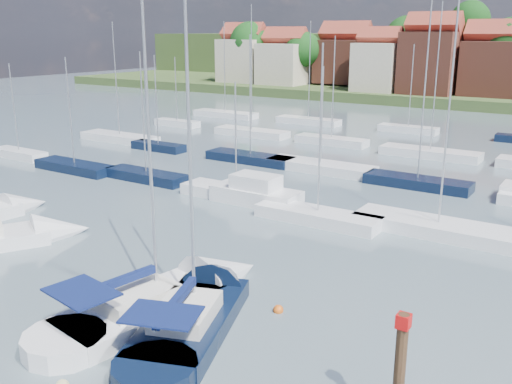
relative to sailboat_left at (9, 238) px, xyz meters
The scene contains 6 objects.
ground 37.86m from the sailboat_left, 69.31° to the left, with size 260.00×260.00×0.00m, color #4B5B66.
sailboat_left is the anchor object (origin of this frame).
sailboat_centre 13.88m from the sailboat_left, ahead, with size 5.49×13.44×17.67m.
sailboat_navy 15.58m from the sailboat_left, ahead, with size 7.28×12.78×17.13m.
buoy_e 18.47m from the sailboat_left, ahead, with size 0.48×0.48×0.48m, color #D85914.
marina_field 34.17m from the sailboat_left, 63.44° to the left, with size 79.62×41.41×15.93m.
Camera 1 is at (17.27, -14.71, 12.59)m, focal length 40.00 mm.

